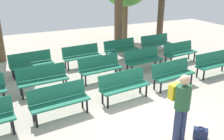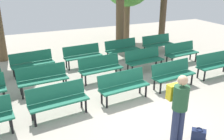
{
  "view_description": "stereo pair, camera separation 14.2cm",
  "coord_description": "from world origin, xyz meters",
  "px_view_note": "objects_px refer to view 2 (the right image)",
  "views": [
    {
      "loc": [
        -3.33,
        -4.45,
        3.6
      ],
      "look_at": [
        0.0,
        2.69,
        0.55
      ],
      "focal_mm": 39.31,
      "sensor_mm": 36.0,
      "label": 1
    },
    {
      "loc": [
        -3.2,
        -4.51,
        3.6
      ],
      "look_at": [
        0.0,
        2.69,
        0.55
      ],
      "focal_mm": 39.31,
      "sensor_mm": 36.0,
      "label": 2
    }
  ],
  "objects_px": {
    "bench_r1_c2": "(100,67)",
    "handbag": "(198,135)",
    "tree_1": "(163,10)",
    "visitor_with_backpack": "(179,105)",
    "bench_r2_c2": "(83,54)",
    "bench_r0_c3": "(173,73)",
    "bench_r2_c1": "(32,62)",
    "bench_r0_c4": "(214,63)",
    "bench_r1_c3": "(144,59)",
    "bench_r0_c1": "(58,99)",
    "bench_r2_c3": "(122,48)",
    "bench_r1_c4": "(181,52)",
    "bench_r2_c4": "(157,43)",
    "bench_r1_c1": "(43,77)",
    "bench_r0_c2": "(123,84)"
  },
  "relations": [
    {
      "from": "bench_r2_c1",
      "to": "tree_1",
      "type": "bearing_deg",
      "value": 11.4
    },
    {
      "from": "bench_r0_c1",
      "to": "handbag",
      "type": "height_order",
      "value": "bench_r0_c1"
    },
    {
      "from": "bench_r1_c1",
      "to": "bench_r2_c4",
      "type": "height_order",
      "value": "same"
    },
    {
      "from": "bench_r2_c2",
      "to": "handbag",
      "type": "relative_size",
      "value": 4.59
    },
    {
      "from": "bench_r0_c1",
      "to": "bench_r2_c4",
      "type": "bearing_deg",
      "value": 28.02
    },
    {
      "from": "handbag",
      "to": "bench_r2_c2",
      "type": "bearing_deg",
      "value": 98.94
    },
    {
      "from": "bench_r1_c3",
      "to": "tree_1",
      "type": "height_order",
      "value": "tree_1"
    },
    {
      "from": "visitor_with_backpack",
      "to": "bench_r2_c3",
      "type": "bearing_deg",
      "value": -105.02
    },
    {
      "from": "bench_r1_c2",
      "to": "bench_r2_c1",
      "type": "height_order",
      "value": "same"
    },
    {
      "from": "bench_r0_c3",
      "to": "bench_r2_c4",
      "type": "relative_size",
      "value": 1.0
    },
    {
      "from": "bench_r0_c3",
      "to": "visitor_with_backpack",
      "type": "height_order",
      "value": "visitor_with_backpack"
    },
    {
      "from": "tree_1",
      "to": "bench_r1_c2",
      "type": "bearing_deg",
      "value": -143.54
    },
    {
      "from": "bench_r0_c2",
      "to": "bench_r1_c4",
      "type": "height_order",
      "value": "same"
    },
    {
      "from": "bench_r1_c2",
      "to": "visitor_with_backpack",
      "type": "distance_m",
      "value": 4.04
    },
    {
      "from": "bench_r0_c2",
      "to": "tree_1",
      "type": "xyz_separation_m",
      "value": [
        5.33,
        5.69,
        1.24
      ]
    },
    {
      "from": "bench_r0_c2",
      "to": "bench_r1_c2",
      "type": "relative_size",
      "value": 1.0
    },
    {
      "from": "bench_r0_c1",
      "to": "bench_r2_c3",
      "type": "bearing_deg",
      "value": 39.14
    },
    {
      "from": "bench_r0_c4",
      "to": "bench_r2_c2",
      "type": "relative_size",
      "value": 0.99
    },
    {
      "from": "bench_r1_c2",
      "to": "handbag",
      "type": "xyz_separation_m",
      "value": [
        0.79,
        -4.21,
        -0.37
      ]
    },
    {
      "from": "bench_r2_c4",
      "to": "bench_r0_c4",
      "type": "bearing_deg",
      "value": -89.22
    },
    {
      "from": "bench_r1_c1",
      "to": "bench_r1_c2",
      "type": "relative_size",
      "value": 0.99
    },
    {
      "from": "bench_r1_c2",
      "to": "bench_r2_c4",
      "type": "bearing_deg",
      "value": 22.75
    },
    {
      "from": "bench_r1_c2",
      "to": "bench_r2_c1",
      "type": "bearing_deg",
      "value": 138.83
    },
    {
      "from": "bench_r1_c2",
      "to": "bench_r0_c3",
      "type": "bearing_deg",
      "value": -42.29
    },
    {
      "from": "bench_r0_c3",
      "to": "bench_r2_c1",
      "type": "xyz_separation_m",
      "value": [
        -4.22,
        3.13,
        0.0
      ]
    },
    {
      "from": "bench_r1_c4",
      "to": "bench_r2_c4",
      "type": "height_order",
      "value": "same"
    },
    {
      "from": "bench_r1_c2",
      "to": "bench_r1_c4",
      "type": "xyz_separation_m",
      "value": [
        3.89,
        0.35,
        0.0
      ]
    },
    {
      "from": "bench_r0_c2",
      "to": "tree_1",
      "type": "bearing_deg",
      "value": 41.15
    },
    {
      "from": "bench_r2_c1",
      "to": "bench_r2_c4",
      "type": "relative_size",
      "value": 1.01
    },
    {
      "from": "bench_r0_c4",
      "to": "bench_r2_c1",
      "type": "relative_size",
      "value": 0.99
    },
    {
      "from": "bench_r0_c3",
      "to": "bench_r0_c4",
      "type": "xyz_separation_m",
      "value": [
        2.05,
        0.18,
        0.0
      ]
    },
    {
      "from": "bench_r0_c1",
      "to": "bench_r2_c2",
      "type": "relative_size",
      "value": 1.0
    },
    {
      "from": "bench_r1_c1",
      "to": "bench_r0_c3",
      "type": "bearing_deg",
      "value": -21.75
    },
    {
      "from": "bench_r0_c3",
      "to": "bench_r2_c4",
      "type": "height_order",
      "value": "same"
    },
    {
      "from": "bench_r1_c3",
      "to": "bench_r2_c2",
      "type": "relative_size",
      "value": 1.0
    },
    {
      "from": "bench_r1_c1",
      "to": "bench_r1_c4",
      "type": "xyz_separation_m",
      "value": [
        5.97,
        0.49,
        0.0
      ]
    },
    {
      "from": "bench_r0_c2",
      "to": "tree_1",
      "type": "relative_size",
      "value": 0.47
    },
    {
      "from": "handbag",
      "to": "bench_r1_c1",
      "type": "bearing_deg",
      "value": 125.25
    },
    {
      "from": "bench_r1_c3",
      "to": "bench_r1_c4",
      "type": "distance_m",
      "value": 1.97
    },
    {
      "from": "bench_r1_c2",
      "to": "bench_r2_c3",
      "type": "xyz_separation_m",
      "value": [
        1.79,
        1.9,
        0.0
      ]
    },
    {
      "from": "bench_r0_c1",
      "to": "bench_r2_c2",
      "type": "bearing_deg",
      "value": 57.15
    },
    {
      "from": "bench_r1_c3",
      "to": "bench_r2_c1",
      "type": "height_order",
      "value": "same"
    },
    {
      "from": "bench_r0_c3",
      "to": "handbag",
      "type": "relative_size",
      "value": 4.61
    },
    {
      "from": "bench_r2_c3",
      "to": "handbag",
      "type": "bearing_deg",
      "value": -104.91
    },
    {
      "from": "bench_r2_c2",
      "to": "visitor_with_backpack",
      "type": "bearing_deg",
      "value": -90.31
    },
    {
      "from": "bench_r0_c3",
      "to": "handbag",
      "type": "distance_m",
      "value": 2.97
    },
    {
      "from": "bench_r2_c1",
      "to": "bench_r2_c3",
      "type": "relative_size",
      "value": 1.0
    },
    {
      "from": "tree_1",
      "to": "visitor_with_backpack",
      "type": "distance_m",
      "value": 9.55
    },
    {
      "from": "tree_1",
      "to": "bench_r2_c3",
      "type": "bearing_deg",
      "value": -149.85
    },
    {
      "from": "bench_r0_c3",
      "to": "bench_r2_c1",
      "type": "relative_size",
      "value": 1.0
    }
  ]
}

